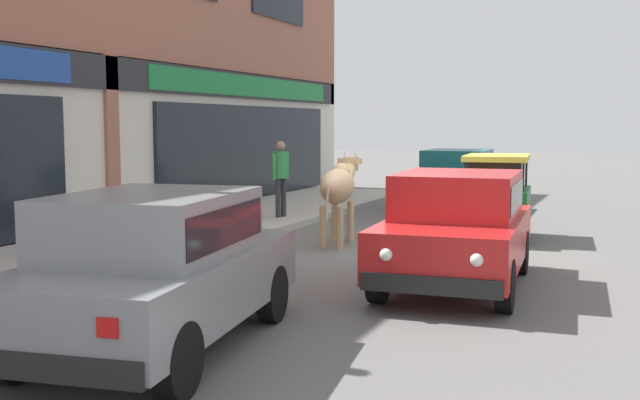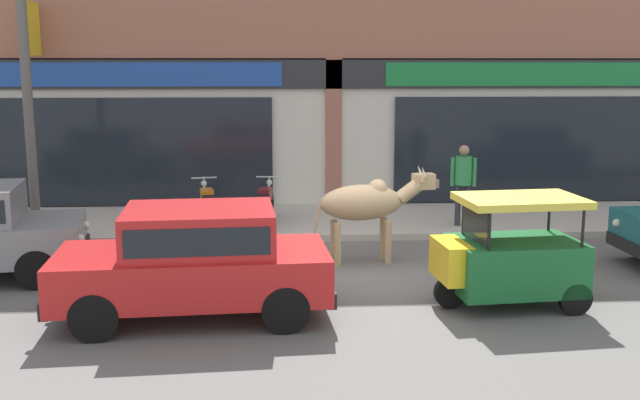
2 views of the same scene
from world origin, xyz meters
name	(u,v)px [view 2 (image 2 of 2)]	position (x,y,z in m)	size (l,w,h in m)	color
ground_plane	(358,274)	(0.00, 0.00, 0.00)	(90.00, 90.00, 0.00)	#605E5B
sidewalk	(339,221)	(0.00, 3.79, 0.06)	(19.00, 3.18, 0.12)	#B7AFA3
shop_building	(333,16)	(0.00, 5.63, 4.34)	(23.00, 1.40, 9.10)	#9E604C
cow	(367,203)	(0.21, 0.71, 1.01)	(2.14, 0.75, 1.61)	tan
car_2	(195,257)	(-2.35, -1.93, 0.81)	(3.70, 1.84, 1.46)	black
auto_rickshaw	(509,259)	(1.88, -1.67, 0.66)	(2.04, 1.32, 1.52)	black
motorcycle_0	(208,206)	(-2.66, 3.22, 0.51)	(0.60, 1.79, 0.88)	black
motorcycle_1	(264,205)	(-1.55, 3.26, 0.51)	(0.59, 1.80, 0.88)	black
pedestrian	(463,176)	(2.37, 2.89, 1.11)	(0.49, 0.32, 1.60)	#2D2D33
utility_pole	(27,82)	(-5.77, 2.50, 2.96)	(0.18, 0.18, 5.66)	#595651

